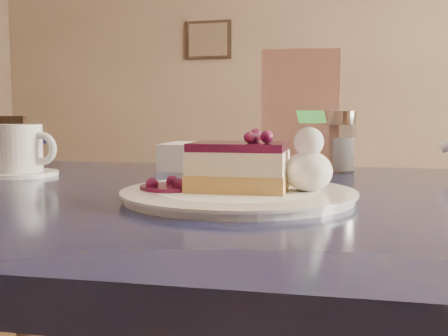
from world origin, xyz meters
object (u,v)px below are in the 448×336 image
(cheesecake_slice, at_px, (238,167))
(coffee_set, at_px, (20,153))
(main_table, at_px, (245,252))
(dessert_plate, at_px, (238,195))

(cheesecake_slice, height_order, coffee_set, coffee_set)
(main_table, xyz_separation_m, cheesecake_slice, (0.00, -0.05, 0.13))
(main_table, xyz_separation_m, dessert_plate, (0.00, -0.05, 0.09))
(dessert_plate, xyz_separation_m, cheesecake_slice, (0.00, -0.00, 0.04))
(main_table, bearing_deg, dessert_plate, -90.00)
(coffee_set, bearing_deg, dessert_plate, -19.09)
(main_table, relative_size, cheesecake_slice, 9.97)
(main_table, bearing_deg, cheesecake_slice, -90.00)
(dessert_plate, bearing_deg, coffee_set, 160.91)
(dessert_plate, xyz_separation_m, coffee_set, (-0.46, 0.16, 0.04))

